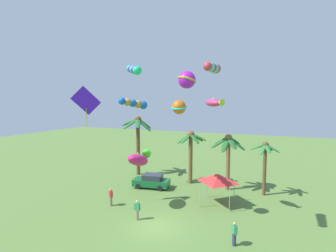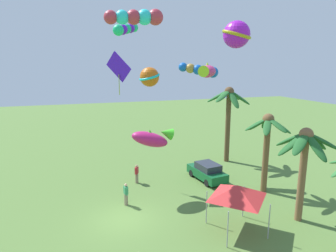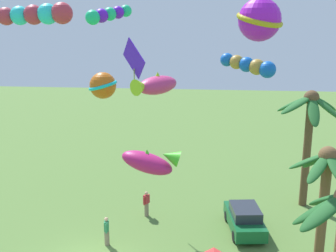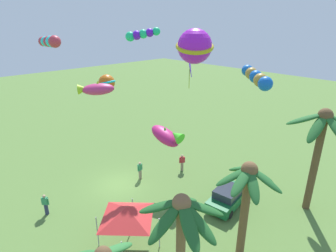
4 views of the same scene
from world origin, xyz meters
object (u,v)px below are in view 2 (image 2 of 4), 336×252
object	(u,v)px
spectator_0	(126,194)
kite_diamond_7	(119,67)
kite_ball_0	(149,77)
palm_tree_0	(228,105)
festival_tent	(237,192)
kite_tube_2	(125,29)
parked_car_0	(207,172)
kite_ball_4	(237,35)
kite_tube_6	(200,70)
kite_fish_1	(152,138)
spectator_2	(137,174)
kite_fish_3	(207,71)
palm_tree_3	(305,151)
palm_tree_1	(268,134)
kite_tube_5	(136,17)

from	to	relation	value
spectator_0	kite_diamond_7	xyz separation A→B (m)	(-5.28, 0.59, 8.61)
kite_ball_0	palm_tree_0	bearing A→B (deg)	132.36
festival_tent	kite_tube_2	distance (m)	12.10
parked_car_0	kite_diamond_7	world-z (taller)	kite_diamond_7
parked_car_0	spectator_0	xyz separation A→B (m)	(2.38, -7.36, 0.06)
palm_tree_0	kite_tube_2	xyz separation A→B (m)	(6.00, -11.05, 6.12)
kite_ball_4	kite_tube_6	size ratio (longest dim) A/B	0.88
kite_fish_1	kite_diamond_7	xyz separation A→B (m)	(-4.24, -1.64, 5.02)
kite_fish_1	kite_tube_2	world-z (taller)	kite_tube_2
kite_tube_6	kite_tube_2	bearing A→B (deg)	-59.70
spectator_2	kite_fish_3	xyz separation A→B (m)	(8.85, 1.90, 8.49)
palm_tree_3	kite_ball_0	distance (m)	10.29
palm_tree_1	kite_diamond_7	bearing A→B (deg)	-122.19
parked_car_0	kite_tube_6	xyz separation A→B (m)	(-2.09, 0.04, 8.45)
festival_tent	kite_ball_4	size ratio (longest dim) A/B	1.06
palm_tree_0	palm_tree_1	xyz separation A→B (m)	(7.37, -0.82, -1.18)
parked_car_0	spectator_0	bearing A→B (deg)	-72.07
kite_ball_0	kite_diamond_7	size ratio (longest dim) A/B	0.37
kite_tube_5	kite_tube_6	xyz separation A→B (m)	(-10.42, 7.67, -2.40)
palm_tree_0	kite_fish_1	world-z (taller)	palm_tree_0
kite_tube_2	kite_diamond_7	xyz separation A→B (m)	(-4.92, 0.22, -2.42)
kite_tube_2	palm_tree_0	bearing A→B (deg)	118.50
palm_tree_3	kite_tube_6	size ratio (longest dim) A/B	1.96
palm_tree_0	kite_tube_2	distance (m)	13.98
kite_fish_1	kite_diamond_7	size ratio (longest dim) A/B	0.94
parked_car_0	spectator_0	world-z (taller)	spectator_0
palm_tree_0	kite_fish_1	distance (m)	10.69
parked_car_0	festival_tent	distance (m)	7.98
festival_tent	kite_tube_6	size ratio (longest dim) A/B	0.94
kite_tube_6	kite_tube_5	bearing A→B (deg)	-36.38
palm_tree_3	kite_diamond_7	world-z (taller)	kite_diamond_7
palm_tree_3	kite_tube_2	size ratio (longest dim) A/B	2.97
palm_tree_0	festival_tent	world-z (taller)	palm_tree_0
kite_ball_4	spectator_2	bearing A→B (deg)	-132.85
kite_ball_4	festival_tent	bearing A→B (deg)	-23.98
kite_tube_2	kite_tube_6	distance (m)	8.57
parked_car_0	kite_diamond_7	distance (m)	11.38
spectator_2	palm_tree_0	bearing A→B (deg)	105.60
kite_fish_3	kite_ball_4	world-z (taller)	kite_ball_4
kite_fish_1	spectator_2	bearing A→B (deg)	-164.84
spectator_2	palm_tree_3	bearing A→B (deg)	43.52
palm_tree_1	parked_car_0	world-z (taller)	palm_tree_1
kite_ball_4	kite_diamond_7	distance (m)	9.80
spectator_0	parked_car_0	bearing A→B (deg)	107.93
festival_tent	kite_tube_2	size ratio (longest dim) A/B	1.42
palm_tree_3	kite_fish_1	size ratio (longest dim) A/B	1.81
palm_tree_3	spectator_0	xyz separation A→B (m)	(-5.35, -10.03, -3.74)
spectator_2	kite_tube_2	xyz separation A→B (m)	(3.24, -1.17, 11.04)
festival_tent	kite_tube_5	distance (m)	10.89
palm_tree_3	spectator_2	distance (m)	12.90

